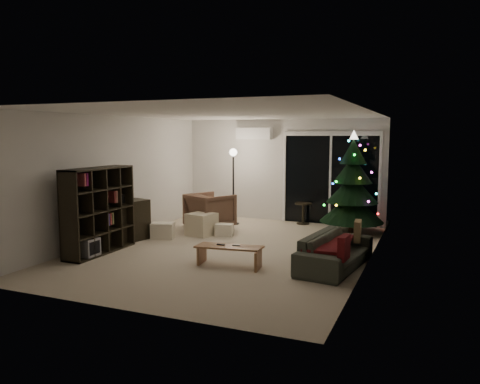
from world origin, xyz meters
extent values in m
plane|color=beige|center=(0.00, 0.00, 0.00)|extent=(6.50, 6.50, 0.00)
plane|color=white|center=(0.00, 0.00, 2.50)|extent=(6.50, 6.50, 0.00)
cube|color=silver|center=(0.00, 3.25, 1.25)|extent=(5.00, 0.02, 2.50)
cube|color=silver|center=(0.00, -3.25, 1.25)|extent=(5.00, 0.02, 2.50)
cube|color=silver|center=(-2.50, 0.00, 1.25)|extent=(0.02, 6.50, 2.50)
cube|color=silver|center=(2.50, 0.00, 1.25)|extent=(0.02, 6.50, 2.50)
cube|color=black|center=(1.20, 3.23, 1.05)|extent=(2.20, 0.02, 2.10)
cube|color=white|center=(-0.70, 3.13, 2.15)|extent=(0.90, 0.22, 0.28)
cube|color=#3F3833|center=(1.20, 3.75, -0.05)|extent=(2.60, 1.00, 0.10)
cube|color=white|center=(1.20, 4.15, 0.50)|extent=(2.20, 0.06, 1.00)
cube|color=black|center=(-2.25, -0.32, 0.41)|extent=(0.79, 1.38, 0.81)
cube|color=black|center=(-2.25, -0.32, 0.90)|extent=(0.41, 0.49, 0.17)
imported|color=brown|center=(-1.18, 1.60, 0.41)|extent=(1.18, 1.19, 0.82)
cube|color=beige|center=(-1.05, 0.94, 0.23)|extent=(0.62, 0.62, 0.47)
cube|color=white|center=(-1.64, 0.35, 0.16)|extent=(0.54, 0.48, 0.32)
cube|color=white|center=(-0.57, 1.05, 0.13)|extent=(0.42, 0.35, 0.26)
cylinder|color=black|center=(0.61, 3.00, 0.25)|extent=(0.49, 0.49, 0.51)
cylinder|color=black|center=(-0.93, 2.35, 0.87)|extent=(0.28, 0.28, 1.74)
imported|color=#454A3E|center=(2.05, -0.41, 0.27)|extent=(0.97, 1.94, 0.54)
cube|color=#441118|center=(1.95, -0.41, 0.39)|extent=(0.58, 1.34, 0.04)
cube|color=brown|center=(2.30, 0.24, 0.49)|extent=(0.14, 0.36, 0.36)
cube|color=#441118|center=(2.30, -1.06, 0.49)|extent=(0.13, 0.36, 0.36)
cube|color=black|center=(0.30, -1.01, 0.34)|extent=(0.13, 0.04, 0.02)
cube|color=slate|center=(0.55, -0.96, 0.34)|extent=(0.13, 0.08, 0.02)
cone|color=black|center=(1.85, 2.39, 1.11)|extent=(1.71, 1.71, 2.21)
camera|label=1|loc=(3.45, -7.76, 2.11)|focal=35.00mm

